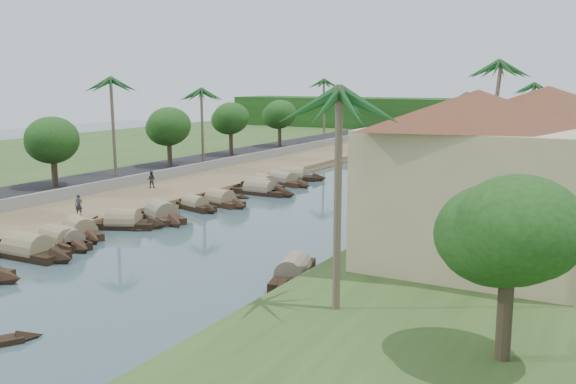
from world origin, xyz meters
The scene contains 44 objects.
ground centered at (0.00, 0.00, 0.00)m, with size 220.00×220.00×0.00m, color #395056.
left_bank centered at (-16.00, 20.00, 0.40)m, with size 10.00×180.00×0.80m, color brown.
right_bank centered at (19.00, 20.00, 0.60)m, with size 16.00×180.00×1.20m, color #2B471C.
road centered at (-24.50, 20.00, 0.70)m, with size 8.00×180.00×1.40m, color black.
retaining_wall centered at (-20.20, 20.00, 1.35)m, with size 0.40×180.00×1.10m, color slate.
treeline centered at (0.00, 100.00, 4.00)m, with size 120.00×14.00×8.00m.
bridge centered at (0.00, 72.00, 1.72)m, with size 28.00×4.00×2.40m.
building_near centered at (18.99, -2.00, 6.38)m, with size 14.85×14.85×10.20m.
building_mid centered at (19.99, 14.00, 6.13)m, with size 14.11×14.11×9.70m.
building_far centered at (18.99, 28.00, 6.38)m, with size 15.59×15.59×10.20m.
building_distant centered at (19.99, 48.00, 5.88)m, with size 12.62×12.62×9.20m.
sampan_1 centered at (-8.98, -9.71, 0.42)m, with size 8.48×2.31×2.48m.
sampan_2 centered at (-9.51, -6.57, 0.41)m, with size 7.81×3.14×2.05m.
sampan_3 centered at (-8.90, -6.17, 0.40)m, with size 6.73×3.60×1.85m.
sampan_4 centered at (-10.48, -3.68, 0.42)m, with size 7.71×4.58×2.19m.
sampan_5 centered at (-9.40, -0.04, 0.42)m, with size 7.46×4.77×2.34m.
sampan_6 centered at (-8.71, 4.01, 0.42)m, with size 8.23×5.77×2.46m.
sampan_7 centered at (-8.90, 8.97, 0.40)m, with size 6.83×3.36×1.85m.
sampan_8 centered at (-8.06, 11.91, 0.42)m, with size 7.56×3.54×2.27m.
sampan_9 centered at (-7.83, 18.84, 0.42)m, with size 9.04×2.16×2.26m.
sampan_10 centered at (-9.61, 22.51, 0.42)m, with size 8.19×5.23×2.27m.
sampan_11 centered at (-8.46, 19.98, 0.42)m, with size 8.55×3.70×2.38m.
sampan_12 centered at (-8.93, 25.77, 0.41)m, with size 9.25×4.42×2.19m.
sampan_13 centered at (-9.50, 29.10, 0.42)m, with size 8.78×4.52×2.35m.
sampan_14 centered at (9.22, -5.30, 0.41)m, with size 3.78×8.47×2.05m.
sampan_15 centered at (9.41, 6.45, 0.41)m, with size 3.74×7.31×1.97m.
sampan_16 centered at (10.25, 24.36, 0.42)m, with size 3.38×9.22×2.21m.
canoe_1 centered at (-9.56, -0.27, 0.10)m, with size 4.87×0.95×0.78m.
canoe_2 centered at (-10.30, 15.66, 0.10)m, with size 6.19×1.65×0.89m.
palm_0 centered at (15.00, -11.72, 11.14)m, with size 3.20×3.20×11.74m.
palm_1 centered at (16.00, 6.87, 10.54)m, with size 3.20×3.20×11.12m.
palm_2 centered at (15.00, 21.26, 13.11)m, with size 3.20×3.20×13.79m.
palm_3 centered at (16.00, 39.23, 10.33)m, with size 3.20×3.20×10.90m.
palm_5 centered at (-24.00, 14.52, 11.75)m, with size 3.20×3.20×12.16m.
palm_6 centered at (-22.00, 28.23, 10.48)m, with size 3.20×3.20×10.85m.
palm_7 centered at (14.00, 54.83, 11.11)m, with size 3.20×3.20×11.71m.
palm_8 centered at (-20.50, 61.01, 11.68)m, with size 3.20×3.20×12.09m.
tree_2 centered at (-24.00, 6.04, 5.97)m, with size 5.21×5.21×6.78m.
tree_3 centered at (-24.00, 23.99, 6.20)m, with size 5.33×5.33×7.06m.
tree_4 centered at (-24.00, 37.64, 6.49)m, with size 5.04×5.04×7.24m.
tree_5 centered at (-24.00, 51.72, 6.43)m, with size 5.14×5.14×7.22m.
tree_7 centered at (23.00, -13.72, 6.20)m, with size 4.85×4.85×7.07m.
person_near centered at (-13.48, -0.82, 1.67)m, with size 0.64×0.42×1.75m, color #292931.
person_far centered at (-17.46, 12.88, 1.68)m, with size 0.85×0.67×1.76m, color #332A24.
Camera 1 is at (26.98, -38.29, 11.88)m, focal length 40.00 mm.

